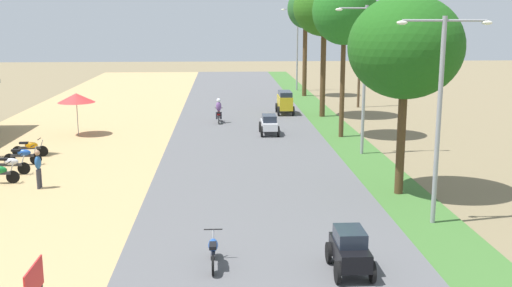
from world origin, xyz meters
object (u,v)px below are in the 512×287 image
median_tree_second (344,11)px  car_sedan_white (269,123)px  street_signboard (34,284)px  streetlamp_mid (365,69)px  pedestrian_on_shoulder (38,167)px  streetlamp_near (440,105)px  vendor_umbrella (76,98)px  streetlamp_far (297,43)px  parked_motorbike_fifth (10,164)px  parked_motorbike_sixth (23,155)px  median_tree_fourth (306,10)px  utility_pole_near (360,54)px  parked_motorbike_seventh (30,147)px  car_van_yellow (285,101)px  motorbike_ahead_fourth (219,111)px  median_tree_third (324,8)px  car_hatchback_black (350,249)px  median_tree_nearest (406,47)px  motorbike_ahead_third (213,249)px

median_tree_second → car_sedan_white: size_ratio=4.10×
street_signboard → streetlamp_mid: bearing=56.7°
pedestrian_on_shoulder → streetlamp_near: streetlamp_near is taller
vendor_umbrella → streetlamp_far: bearing=54.3°
parked_motorbike_fifth → vendor_umbrella: (0.86, 9.46, 1.75)m
parked_motorbike_sixth → street_signboard: size_ratio=1.20×
street_signboard → median_tree_fourth: median_tree_fourth is taller
utility_pole_near → parked_motorbike_seventh: bearing=-140.8°
parked_motorbike_fifth → utility_pole_near: utility_pole_near is taller
vendor_umbrella → street_signboard: bearing=-79.4°
parked_motorbike_fifth → pedestrian_on_shoulder: (1.95, -2.36, 0.41)m
parked_motorbike_seventh → streetlamp_far: bearing=58.7°
median_tree_fourth → car_van_yellow: (-2.84, -10.54, -6.66)m
car_sedan_white → parked_motorbike_fifth: bearing=-144.2°
median_tree_second → motorbike_ahead_fourth: bearing=144.3°
median_tree_third → median_tree_fourth: size_ratio=1.01×
motorbike_ahead_fourth → car_van_yellow: bearing=36.2°
parked_motorbike_fifth → car_hatchback_black: (13.04, -11.49, 0.19)m
streetlamp_far → vendor_umbrella: bearing=-125.7°
median_tree_fourth → median_tree_second: bearing=-91.1°
median_tree_second → car_van_yellow: bearing=105.8°
median_tree_second → streetlamp_far: size_ratio=1.18×
parked_motorbike_seventh → vendor_umbrella: (1.05, 5.83, 1.75)m
street_signboard → vendor_umbrella: (-4.43, 23.57, 1.20)m
streetlamp_near → streetlamp_mid: (-0.00, 10.90, 0.28)m
streetlamp_far → utility_pole_near: 11.81m
street_signboard → car_van_yellow: bearing=74.0°
median_tree_second → streetlamp_mid: size_ratio=1.23×
parked_motorbike_sixth → car_sedan_white: (12.38, 7.06, 0.19)m
parked_motorbike_fifth → streetlamp_near: (16.78, -7.47, 3.59)m
car_sedan_white → streetlamp_near: bearing=-74.9°
median_tree_second → car_sedan_white: median_tree_second is taller
car_hatchback_black → parked_motorbike_fifth: bearing=138.6°
vendor_umbrella → motorbike_ahead_fourth: 9.37m
parked_motorbike_sixth → utility_pole_near: (20.35, 18.48, 3.66)m
motorbike_ahead_fourth → parked_motorbike_fifth: bearing=-125.1°
pedestrian_on_shoulder → car_van_yellow: 22.65m
utility_pole_near → car_hatchback_black: 32.84m
parked_motorbike_seventh → car_sedan_white: size_ratio=0.80×
parked_motorbike_seventh → car_hatchback_black: size_ratio=0.90×
vendor_umbrella → median_tree_nearest: median_tree_nearest is taller
car_hatchback_black → car_sedan_white: bearing=91.9°
car_hatchback_black → car_van_yellow: car_van_yellow is taller
car_sedan_white → motorbike_ahead_fourth: bearing=125.3°
median_tree_third → streetlamp_near: (0.10, -23.08, -3.47)m
car_hatchback_black → streetlamp_near: bearing=47.0°
vendor_umbrella → median_tree_nearest: bearing=-40.2°
median_tree_nearest → motorbike_ahead_third: median_tree_nearest is taller
parked_motorbike_fifth → pedestrian_on_shoulder: bearing=-50.3°
parked_motorbike_fifth → car_hatchback_black: bearing=-41.4°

